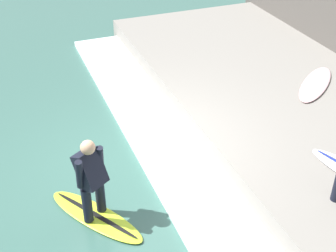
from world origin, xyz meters
The scene contains 6 objects.
ground_plane centered at (0.00, 0.00, 0.00)m, with size 28.00×28.00×0.00m, color #386056.
concrete_ledge centered at (3.41, 0.00, 0.23)m, with size 4.40×12.01×0.46m, color gray.
wave_foam_crest centered at (0.61, 0.00, 0.06)m, with size 1.20×11.41×0.11m, color white.
surfboard_riding centered at (-1.05, -1.01, 0.03)m, with size 1.38×1.80×0.07m.
surfer_riding centered at (-1.05, -1.01, 0.82)m, with size 0.52×0.53×1.38m.
surfboard_spare centered at (4.15, 0.70, 0.49)m, with size 1.70×1.54×0.06m.
Camera 1 is at (-1.92, -6.34, 5.11)m, focal length 50.00 mm.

